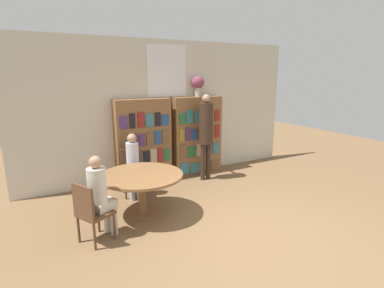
# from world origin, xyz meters

# --- Properties ---
(ground_plane) EXTENTS (16.00, 16.00, 0.00)m
(ground_plane) POSITION_xyz_m (0.00, 0.00, 0.00)
(ground_plane) COLOR brown
(wall_back) EXTENTS (6.40, 0.07, 3.00)m
(wall_back) POSITION_xyz_m (0.00, 3.26, 1.51)
(wall_back) COLOR beige
(wall_back) RESTS_ON ground_plane
(bookshelf_left) EXTENTS (1.17, 0.34, 1.79)m
(bookshelf_left) POSITION_xyz_m (-0.65, 3.06, 0.89)
(bookshelf_left) COLOR brown
(bookshelf_left) RESTS_ON ground_plane
(bookshelf_right) EXTENTS (1.17, 0.34, 1.79)m
(bookshelf_right) POSITION_xyz_m (0.65, 3.06, 0.89)
(bookshelf_right) COLOR brown
(bookshelf_right) RESTS_ON ground_plane
(flower_vase) EXTENTS (0.28, 0.28, 0.45)m
(flower_vase) POSITION_xyz_m (0.68, 3.07, 2.07)
(flower_vase) COLOR #B7AD9E
(flower_vase) RESTS_ON bookshelf_right
(reading_table) EXTENTS (1.34, 1.34, 0.72)m
(reading_table) POSITION_xyz_m (-1.22, 1.54, 0.62)
(reading_table) COLOR brown
(reading_table) RESTS_ON ground_plane
(chair_near_camera) EXTENTS (0.54, 0.54, 0.88)m
(chair_near_camera) POSITION_xyz_m (-2.11, 1.08, 0.49)
(chair_near_camera) COLOR brown
(chair_near_camera) RESTS_ON ground_plane
(chair_left_side) EXTENTS (0.45, 0.45, 0.88)m
(chair_left_side) POSITION_xyz_m (-1.07, 2.54, 0.49)
(chair_left_side) COLOR brown
(chair_left_side) RESTS_ON ground_plane
(seated_reader_left) EXTENTS (0.28, 0.37, 1.22)m
(seated_reader_left) POSITION_xyz_m (-1.10, 2.36, 0.68)
(seated_reader_left) COLOR #B2B7C6
(seated_reader_left) RESTS_ON ground_plane
(seated_reader_right) EXTENTS (0.40, 0.38, 1.22)m
(seated_reader_right) POSITION_xyz_m (-1.95, 1.16, 0.69)
(seated_reader_right) COLOR beige
(seated_reader_right) RESTS_ON ground_plane
(librarian_standing) EXTENTS (0.30, 0.57, 1.87)m
(librarian_standing) POSITION_xyz_m (0.59, 2.56, 1.15)
(librarian_standing) COLOR #332319
(librarian_standing) RESTS_ON ground_plane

